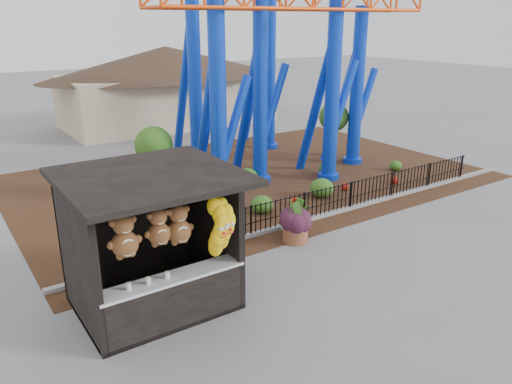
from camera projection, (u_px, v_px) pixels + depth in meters
ground at (293, 288)px, 11.89m from camera, size 120.00×120.00×0.00m
mulch_bed at (249, 177)px, 20.27m from camera, size 18.00×12.00×0.02m
curb at (332, 213)px, 16.33m from camera, size 18.00×0.18×0.12m
prize_booth at (156, 246)px, 10.50m from camera, size 3.50×3.40×3.12m
picket_fence at (353, 195)px, 16.67m from camera, size 12.20×0.06×1.00m
roller_coaster at (269, 9)px, 18.93m from camera, size 11.00×6.37×10.82m
terracotta_planter at (295, 233)px, 14.30m from camera, size 0.87×0.87×0.54m
planter_foliage at (296, 213)px, 14.11m from camera, size 0.70×0.70×0.64m
potted_plant at (294, 220)px, 14.76m from camera, size 0.98×0.91×0.89m
landscaping at (298, 184)px, 18.38m from camera, size 8.94×3.70×0.68m
pavilion at (166, 73)px, 29.72m from camera, size 15.00×15.00×4.80m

